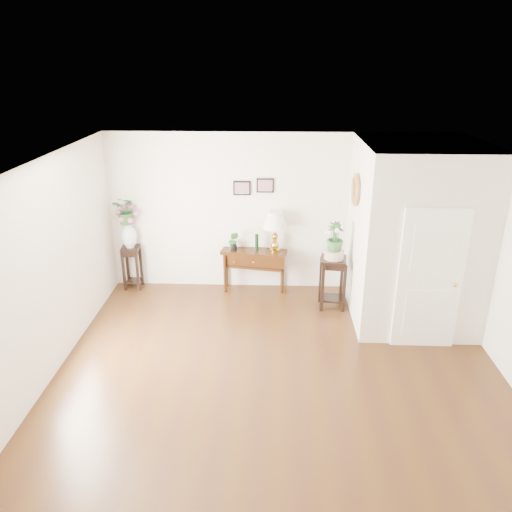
{
  "coord_description": "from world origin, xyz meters",
  "views": [
    {
      "loc": [
        -0.09,
        -5.66,
        3.97
      ],
      "look_at": [
        -0.35,
        1.3,
        1.17
      ],
      "focal_mm": 35.0,
      "sensor_mm": 36.0,
      "label": 1
    }
  ],
  "objects_px": {
    "table_lamp": "(275,232)",
    "plant_stand_b": "(332,283)",
    "plant_stand_a": "(132,267)",
    "console_table": "(254,270)"
  },
  "relations": [
    {
      "from": "console_table",
      "to": "plant_stand_a",
      "type": "distance_m",
      "value": 2.21
    },
    {
      "from": "table_lamp",
      "to": "plant_stand_a",
      "type": "xyz_separation_m",
      "value": [
        -2.58,
        0.0,
        -0.71
      ]
    },
    {
      "from": "table_lamp",
      "to": "plant_stand_b",
      "type": "relative_size",
      "value": 0.83
    },
    {
      "from": "plant_stand_b",
      "to": "plant_stand_a",
      "type": "bearing_deg",
      "value": 170.22
    },
    {
      "from": "plant_stand_a",
      "to": "plant_stand_b",
      "type": "bearing_deg",
      "value": -9.78
    },
    {
      "from": "plant_stand_a",
      "to": "plant_stand_b",
      "type": "xyz_separation_m",
      "value": [
        3.55,
        -0.61,
        0.04
      ]
    },
    {
      "from": "plant_stand_a",
      "to": "console_table",
      "type": "bearing_deg",
      "value": 0.0
    },
    {
      "from": "plant_stand_a",
      "to": "plant_stand_b",
      "type": "relative_size",
      "value": 0.91
    },
    {
      "from": "plant_stand_a",
      "to": "plant_stand_b",
      "type": "height_order",
      "value": "plant_stand_b"
    },
    {
      "from": "table_lamp",
      "to": "plant_stand_a",
      "type": "bearing_deg",
      "value": 180.0
    }
  ]
}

